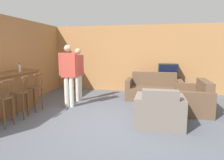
{
  "coord_description": "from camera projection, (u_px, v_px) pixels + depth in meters",
  "views": [
    {
      "loc": [
        0.92,
        -4.26,
        1.67
      ],
      "look_at": [
        -0.18,
        0.94,
        0.85
      ],
      "focal_mm": 32.0,
      "sensor_mm": 36.0,
      "label": 1
    }
  ],
  "objects": [
    {
      "name": "ground_plane",
      "position": [
        111.0,
        123.0,
        4.57
      ],
      "size": [
        24.0,
        24.0,
        0.0
      ],
      "primitive_type": "plane",
      "color": "#565B66"
    },
    {
      "name": "tv_unit",
      "position": [
        167.0,
        86.0,
        7.47
      ],
      "size": [
        1.04,
        0.48,
        0.6
      ],
      "color": "black",
      "rests_on": "ground_plane"
    },
    {
      "name": "couch_far",
      "position": [
        154.0,
        90.0,
        6.73
      ],
      "size": [
        1.82,
        0.89,
        0.88
      ],
      "color": "brown",
      "rests_on": "ground_plane"
    },
    {
      "name": "bar_chair_far",
      "position": [
        35.0,
        90.0,
        5.4
      ],
      "size": [
        0.43,
        0.43,
        1.04
      ],
      "color": "brown",
      "rests_on": "ground_plane"
    },
    {
      "name": "bar_counter",
      "position": [
        0.0,
        95.0,
        4.96
      ],
      "size": [
        0.55,
        2.72,
        1.06
      ],
      "color": "brown",
      "rests_on": "ground_plane"
    },
    {
      "name": "loveseat_right",
      "position": [
        194.0,
        100.0,
        5.43
      ],
      "size": [
        0.81,
        1.45,
        0.85
      ],
      "color": "brown",
      "rests_on": "ground_plane"
    },
    {
      "name": "wall_back",
      "position": [
        130.0,
        59.0,
        7.91
      ],
      "size": [
        9.4,
        0.08,
        2.6
      ],
      "color": "#B27A47",
      "rests_on": "ground_plane"
    },
    {
      "name": "book_on_table",
      "position": [
        155.0,
        93.0,
        5.74
      ],
      "size": [
        0.24,
        0.23,
        0.03
      ],
      "color": "#33704C",
      "rests_on": "coffee_table"
    },
    {
      "name": "bar_chair_mid",
      "position": [
        20.0,
        95.0,
        4.81
      ],
      "size": [
        0.48,
        0.48,
        1.04
      ],
      "color": "brown",
      "rests_on": "ground_plane"
    },
    {
      "name": "person_by_window",
      "position": [
        78.0,
        71.0,
        6.41
      ],
      "size": [
        0.25,
        0.49,
        1.7
      ],
      "color": "silver",
      "rests_on": "ground_plane"
    },
    {
      "name": "person_by_counter",
      "position": [
        68.0,
        72.0,
        5.69
      ],
      "size": [
        0.52,
        0.27,
        1.8
      ],
      "color": "silver",
      "rests_on": "ground_plane"
    },
    {
      "name": "bar_chair_near",
      "position": [
        3.0,
        101.0,
        4.28
      ],
      "size": [
        0.41,
        0.41,
        1.04
      ],
      "color": "brown",
      "rests_on": "ground_plane"
    },
    {
      "name": "bottle",
      "position": [
        20.0,
        68.0,
        5.49
      ],
      "size": [
        0.07,
        0.07,
        0.23
      ],
      "color": "silver",
      "rests_on": "bar_counter"
    },
    {
      "name": "coffee_table",
      "position": [
        153.0,
        97.0,
        5.57
      ],
      "size": [
        0.59,
        0.9,
        0.4
      ],
      "color": "brown",
      "rests_on": "ground_plane"
    },
    {
      "name": "armchair_near",
      "position": [
        159.0,
        112.0,
        4.36
      ],
      "size": [
        1.05,
        0.84,
        0.86
      ],
      "color": "#70665B",
      "rests_on": "ground_plane"
    },
    {
      "name": "tv",
      "position": [
        168.0,
        71.0,
        7.38
      ],
      "size": [
        0.7,
        0.41,
        0.54
      ],
      "color": "black",
      "rests_on": "tv_unit"
    },
    {
      "name": "wall_left",
      "position": [
        23.0,
        61.0,
        6.29
      ],
      "size": [
        0.08,
        8.66,
        2.6
      ],
      "color": "#B27A47",
      "rests_on": "ground_plane"
    }
  ]
}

